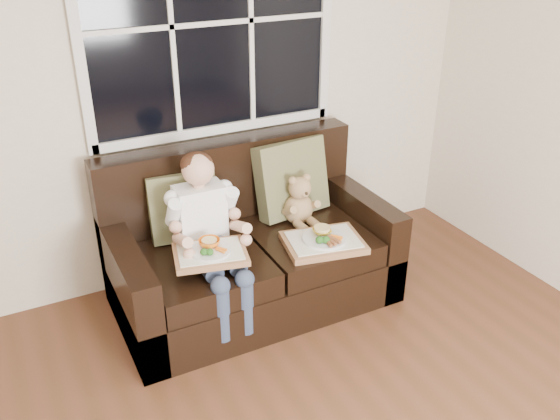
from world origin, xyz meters
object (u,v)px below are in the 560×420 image
loveseat (249,254)px  teddy_bear (299,203)px  child (207,224)px  tray_left (210,252)px  tray_right (323,241)px

loveseat → teddy_bear: 0.45m
child → tray_left: bearing=-106.5°
tray_right → child: bearing=173.5°
loveseat → tray_left: bearing=-141.0°
loveseat → teddy_bear: size_ratio=4.98×
loveseat → tray_left: (-0.36, -0.29, 0.26)m
loveseat → teddy_bear: loveseat is taller
teddy_bear → tray_left: size_ratio=0.75×
tray_right → teddy_bear: bearing=98.5°
loveseat → tray_right: size_ratio=3.26×
child → tray_right: size_ratio=1.77×
teddy_bear → tray_right: teddy_bear is taller
loveseat → tray_right: 0.51m
child → tray_right: bearing=-17.7°
loveseat → tray_left: loveseat is taller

